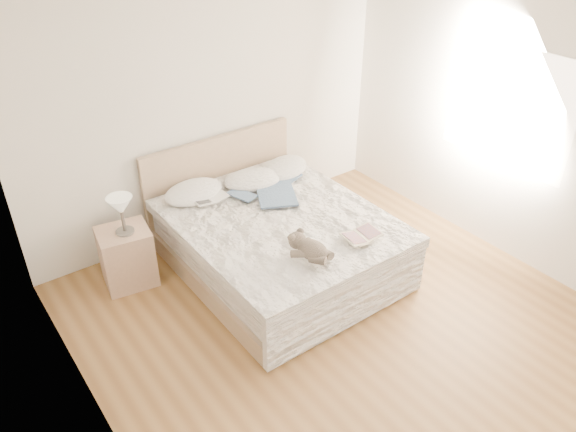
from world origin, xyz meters
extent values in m
cube|color=brown|center=(0.00, 0.00, 0.00)|extent=(4.00, 4.50, 0.00)
cube|color=silver|center=(0.00, 2.25, 1.35)|extent=(4.00, 0.02, 2.70)
cube|color=silver|center=(-2.00, 0.00, 1.35)|extent=(0.02, 4.50, 2.70)
cube|color=silver|center=(2.00, 0.00, 1.35)|extent=(0.02, 4.50, 2.70)
cube|color=white|center=(1.99, 0.30, 1.45)|extent=(0.02, 1.30, 1.10)
cube|color=tan|center=(0.00, 1.15, 0.10)|extent=(1.68, 2.08, 0.20)
cube|color=white|center=(0.00, 1.15, 0.35)|extent=(1.60, 2.00, 0.30)
cube|color=white|center=(0.00, 1.10, 0.54)|extent=(1.72, 2.05, 0.10)
cube|color=tan|center=(0.00, 2.19, 0.50)|extent=(1.70, 0.06, 1.00)
cube|color=tan|center=(-1.23, 1.80, 0.28)|extent=(0.51, 0.47, 0.56)
cylinder|color=#4C4742|center=(-1.21, 1.76, 0.57)|extent=(0.16, 0.16, 0.02)
cylinder|color=#403A35|center=(-1.21, 1.76, 0.69)|extent=(0.03, 0.03, 0.22)
cone|color=beige|center=(-1.21, 1.76, 0.84)|extent=(0.28, 0.28, 0.16)
ellipsoid|color=white|center=(-0.44, 1.92, 0.64)|extent=(0.62, 0.45, 0.18)
ellipsoid|color=white|center=(0.15, 1.79, 0.64)|extent=(0.67, 0.55, 0.18)
ellipsoid|color=silver|center=(0.57, 1.80, 0.64)|extent=(0.69, 0.61, 0.17)
cube|color=white|center=(-0.38, 1.75, 0.63)|extent=(0.36, 0.26, 0.03)
cube|color=beige|center=(0.36, 0.41, 0.63)|extent=(0.36, 0.27, 0.02)
camera|label=1|loc=(-2.50, -2.42, 3.32)|focal=35.00mm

